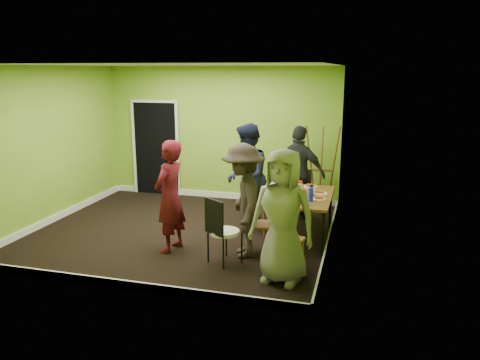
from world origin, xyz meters
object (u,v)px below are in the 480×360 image
(chair_back_end, at_px, (301,185))
(easel, at_px, (322,168))
(chair_bentwood, at_px, (221,228))
(person_left_near, at_px, (243,201))
(chair_left_far, at_px, (257,198))
(person_front_end, at_px, (283,217))
(person_back_end, at_px, (299,173))
(person_standing, at_px, (170,196))
(blue_bottle, at_px, (311,195))
(chair_front_end, at_px, (286,236))
(person_left_far, at_px, (247,177))
(thermos, at_px, (300,189))
(dining_table, at_px, (303,198))
(orange_bottle, at_px, (299,190))
(chair_left_near, at_px, (252,219))

(chair_back_end, relative_size, easel, 0.55)
(chair_bentwood, distance_m, person_left_near, 0.55)
(chair_left_far, xyz_separation_m, person_front_end, (0.77, -1.86, 0.31))
(person_back_end, bearing_deg, easel, -99.81)
(person_standing, bearing_deg, chair_left_far, 148.72)
(easel, distance_m, blue_bottle, 2.10)
(chair_front_end, xyz_separation_m, easel, (0.17, 3.10, 0.31))
(easel, xyz_separation_m, person_left_far, (-1.15, -1.43, 0.08))
(chair_bentwood, height_order, easel, easel)
(chair_bentwood, distance_m, thermos, 1.65)
(thermos, relative_size, person_left_far, 0.11)
(dining_table, bearing_deg, blue_bottle, -64.92)
(chair_front_end, bearing_deg, thermos, 102.90)
(chair_left_far, xyz_separation_m, orange_bottle, (0.73, -0.09, 0.21))
(orange_bottle, relative_size, person_front_end, 0.04)
(person_front_end, bearing_deg, person_left_near, 144.52)
(person_back_end, bearing_deg, blue_bottle, 123.37)
(chair_front_end, height_order, orange_bottle, chair_front_end)
(chair_left_far, distance_m, chair_bentwood, 1.56)
(dining_table, relative_size, chair_left_far, 1.46)
(chair_bentwood, bearing_deg, person_left_near, 93.68)
(person_back_end, bearing_deg, orange_bottle, 116.55)
(chair_back_end, distance_m, person_standing, 2.65)
(orange_bottle, distance_m, person_standing, 2.14)
(chair_bentwood, distance_m, person_back_end, 2.56)
(person_front_end, bearing_deg, person_back_end, 102.91)
(chair_left_far, height_order, orange_bottle, chair_left_far)
(chair_left_far, bearing_deg, person_front_end, 43.99)
(chair_left_far, bearing_deg, thermos, 94.93)
(blue_bottle, bearing_deg, person_standing, -161.79)
(easel, bearing_deg, person_left_near, -108.19)
(orange_bottle, distance_m, person_left_far, 0.96)
(easel, bearing_deg, blue_bottle, -88.96)
(orange_bottle, bearing_deg, thermos, -76.36)
(person_back_end, xyz_separation_m, person_front_end, (0.18, -2.73, 0.02))
(chair_front_end, bearing_deg, person_left_far, 133.04)
(dining_table, xyz_separation_m, orange_bottle, (-0.10, 0.16, 0.09))
(person_standing, relative_size, person_left_near, 1.01)
(chair_left_far, xyz_separation_m, blue_bottle, (0.98, -0.58, 0.28))
(thermos, bearing_deg, blue_bottle, -58.19)
(thermos, height_order, person_back_end, person_back_end)
(chair_left_far, relative_size, person_back_end, 0.59)
(easel, xyz_separation_m, person_standing, (-2.01, -2.78, 0.02))
(person_standing, bearing_deg, chair_left_near, 111.30)
(blue_bottle, relative_size, person_front_end, 0.12)
(person_left_near, relative_size, person_front_end, 0.96)
(dining_table, height_order, person_back_end, person_back_end)
(thermos, bearing_deg, person_left_near, -127.06)
(chair_back_end, height_order, person_left_far, person_left_far)
(person_left_far, bearing_deg, thermos, 60.91)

